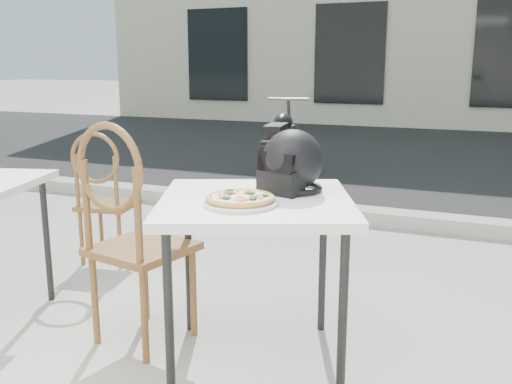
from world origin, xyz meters
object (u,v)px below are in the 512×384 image
at_px(helmet, 291,164).
at_px(cafe_chair_side, 103,191).
at_px(cafe_chair_main, 129,225).
at_px(motorcycle, 281,147).
at_px(pizza, 240,198).
at_px(plate, 240,203).
at_px(cafe_table_main, 256,214).

bearing_deg(helmet, cafe_chair_side, 174.81).
height_order(cafe_chair_main, motorcycle, cafe_chair_main).
xyz_separation_m(pizza, helmet, (0.11, 0.33, 0.10)).
relative_size(plate, motorcycle, 0.20).
height_order(cafe_table_main, cafe_chair_main, cafe_chair_main).
bearing_deg(pizza, motorcycle, 108.30).
bearing_deg(helmet, plate, -89.91).
xyz_separation_m(pizza, cafe_chair_side, (-1.50, 1.01, -0.31)).
bearing_deg(cafe_chair_side, cafe_chair_main, 122.72).
bearing_deg(cafe_table_main, helmet, 62.80).
xyz_separation_m(cafe_chair_side, motorcycle, (0.14, 3.11, -0.10)).
xyz_separation_m(cafe_table_main, cafe_chair_side, (-1.51, 0.86, -0.20)).
height_order(pizza, helmet, helmet).
relative_size(helmet, cafe_chair_main, 0.32).
distance_m(cafe_table_main, cafe_chair_side, 1.75).
bearing_deg(cafe_chair_side, pizza, 135.57).
bearing_deg(plate, motorcycle, 108.30).
bearing_deg(cafe_chair_side, motorcycle, -103.22).
bearing_deg(helmet, cafe_table_main, -99.64).
bearing_deg(plate, pizza, 70.72).
bearing_deg(plate, cafe_table_main, 86.77).
height_order(helmet, cafe_chair_main, cafe_chair_main).
bearing_deg(cafe_chair_main, plate, -174.47).
xyz_separation_m(plate, cafe_chair_main, (-0.61, 0.06, -0.18)).
relative_size(cafe_chair_main, cafe_chair_side, 1.20).
height_order(cafe_chair_main, cafe_chair_side, cafe_chair_main).
distance_m(helmet, motorcycle, 4.09).
height_order(pizza, cafe_chair_side, cafe_chair_side).
height_order(helmet, cafe_chair_side, helmet).
distance_m(helmet, cafe_chair_side, 1.79).
relative_size(cafe_chair_main, motorcycle, 0.58).
height_order(cafe_chair_side, motorcycle, motorcycle).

